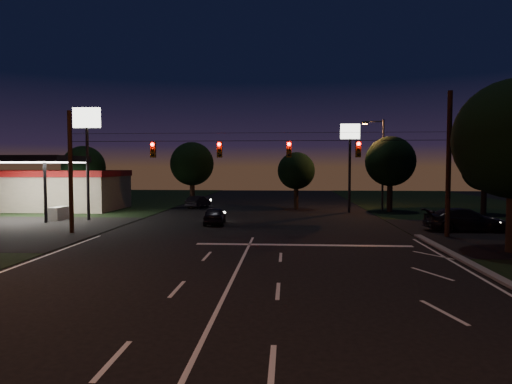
# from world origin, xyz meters

# --- Properties ---
(ground) EXTENTS (140.00, 140.00, 0.00)m
(ground) POSITION_xyz_m (0.00, 0.00, 0.00)
(ground) COLOR black
(ground) RESTS_ON ground
(stop_bar) EXTENTS (12.00, 0.50, 0.01)m
(stop_bar) POSITION_xyz_m (3.00, 11.50, 0.01)
(stop_bar) COLOR silver
(stop_bar) RESTS_ON ground
(utility_pole_right) EXTENTS (0.30, 0.30, 9.00)m
(utility_pole_right) POSITION_xyz_m (12.00, 15.00, 0.00)
(utility_pole_right) COLOR black
(utility_pole_right) RESTS_ON ground
(utility_pole_left) EXTENTS (0.28, 0.28, 8.00)m
(utility_pole_left) POSITION_xyz_m (-12.00, 15.00, 0.00)
(utility_pole_left) COLOR black
(utility_pole_left) RESTS_ON ground
(signal_span) EXTENTS (24.00, 0.40, 1.56)m
(signal_span) POSITION_xyz_m (-0.00, 14.96, 5.50)
(signal_span) COLOR black
(signal_span) RESTS_ON ground
(gas_station) EXTENTS (14.20, 16.10, 5.25)m
(gas_station) POSITION_xyz_m (-21.86, 30.39, 2.38)
(gas_station) COLOR gray
(gas_station) RESTS_ON ground
(pole_sign_left_near) EXTENTS (2.20, 0.30, 9.10)m
(pole_sign_left_near) POSITION_xyz_m (-14.00, 22.00, 6.98)
(pole_sign_left_near) COLOR black
(pole_sign_left_near) RESTS_ON ground
(pole_sign_right) EXTENTS (1.80, 0.30, 8.40)m
(pole_sign_right) POSITION_xyz_m (8.00, 30.00, 6.24)
(pole_sign_right) COLOR black
(pole_sign_right) RESTS_ON ground
(street_light_right_far) EXTENTS (2.20, 0.35, 9.00)m
(street_light_right_far) POSITION_xyz_m (11.24, 32.00, 5.24)
(street_light_right_far) COLOR black
(street_light_right_far) RESTS_ON ground
(tree_far_a) EXTENTS (4.20, 4.20, 6.42)m
(tree_far_a) POSITION_xyz_m (-17.98, 30.12, 4.26)
(tree_far_a) COLOR black
(tree_far_a) RESTS_ON ground
(tree_far_b) EXTENTS (4.60, 4.60, 6.98)m
(tree_far_b) POSITION_xyz_m (-7.98, 34.13, 4.61)
(tree_far_b) COLOR black
(tree_far_b) RESTS_ON ground
(tree_far_c) EXTENTS (3.80, 3.80, 5.86)m
(tree_far_c) POSITION_xyz_m (3.02, 33.10, 3.90)
(tree_far_c) COLOR black
(tree_far_c) RESTS_ON ground
(tree_far_d) EXTENTS (4.80, 4.80, 7.30)m
(tree_far_d) POSITION_xyz_m (12.02, 31.13, 4.83)
(tree_far_d) COLOR black
(tree_far_d) RESTS_ON ground
(tree_far_e) EXTENTS (4.00, 4.00, 6.18)m
(tree_far_e) POSITION_xyz_m (20.02, 29.11, 4.11)
(tree_far_e) COLOR black
(tree_far_e) RESTS_ON ground
(car_oncoming_a) EXTENTS (1.83, 3.95, 1.31)m
(car_oncoming_a) POSITION_xyz_m (-3.38, 20.28, 0.66)
(car_oncoming_a) COLOR black
(car_oncoming_a) RESTS_ON ground
(car_oncoming_b) EXTENTS (2.17, 4.04, 1.26)m
(car_oncoming_b) POSITION_xyz_m (-7.42, 34.21, 0.63)
(car_oncoming_b) COLOR black
(car_oncoming_b) RESTS_ON ground
(car_cross) EXTENTS (5.44, 2.29, 1.57)m
(car_cross) POSITION_xyz_m (14.07, 17.62, 0.78)
(car_cross) COLOR black
(car_cross) RESTS_ON ground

